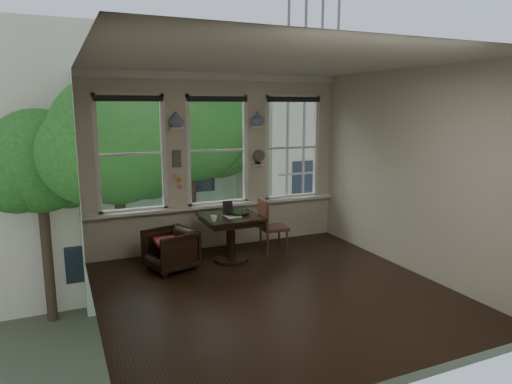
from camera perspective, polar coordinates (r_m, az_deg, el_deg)
name	(u,v)px	position (r m, az deg, el deg)	size (l,w,h in m)	color
ground	(273,291)	(6.29, 2.16, -12.25)	(4.50, 4.50, 0.00)	black
ceiling	(275,61)	(5.82, 2.37, 16.09)	(4.50, 4.50, 0.00)	silver
wall_back	(217,162)	(7.94, -4.90, 3.75)	(4.50, 4.50, 0.00)	beige
wall_front	(391,221)	(4.02, 16.51, -3.45)	(4.50, 4.50, 0.00)	beige
wall_left	(89,195)	(5.30, -20.17, -0.31)	(4.50, 4.50, 0.00)	beige
wall_right	(410,171)	(7.14, 18.72, 2.46)	(4.50, 4.50, 0.00)	beige
window_left	(131,154)	(7.57, -15.39, 4.60)	(1.10, 0.12, 1.90)	white
window_center	(217,151)	(7.91, -4.93, 5.19)	(1.10, 0.12, 1.90)	white
window_right	(291,147)	(8.49, 4.41, 5.57)	(1.10, 0.12, 1.90)	white
shelf_left	(176,128)	(7.59, -9.96, 7.87)	(0.26, 0.16, 0.03)	white
shelf_right	(258,127)	(8.06, 0.19, 8.18)	(0.26, 0.16, 0.03)	white
intercom	(177,159)	(7.65, -9.90, 4.13)	(0.14, 0.06, 0.28)	#59544F
sticky_notes	(177,179)	(7.71, -9.82, 1.55)	(0.16, 0.01, 0.24)	pink
desk_fan	(258,159)	(8.08, 0.25, 4.13)	(0.20, 0.20, 0.24)	#59544F
vase_left	(176,120)	(7.58, -10.00, 8.92)	(0.24, 0.24, 0.25)	silver
vase_right	(258,119)	(8.05, 0.19, 9.17)	(0.24, 0.24, 0.25)	silver
table	(231,238)	(7.32, -3.17, -5.81)	(0.90, 0.90, 0.75)	black
armchair_left	(170,250)	(7.08, -10.64, -7.09)	(0.67, 0.69, 0.63)	black
cushion_red	(170,241)	(7.04, -10.68, -6.02)	(0.45, 0.45, 0.06)	maroon
side_chair_right	(274,227)	(7.65, 2.22, -4.42)	(0.42, 0.42, 0.92)	#4E2A1C
laptop	(238,215)	(7.18, -2.32, -2.91)	(0.37, 0.24, 0.03)	black
mug	(214,219)	(6.85, -5.32, -3.33)	(0.10, 0.10, 0.10)	white
drinking_glass	(245,213)	(7.16, -1.37, -2.67)	(0.12, 0.12, 0.09)	white
tablet	(228,208)	(7.27, -3.55, -1.98)	(0.16, 0.02, 0.22)	black
papers	(232,216)	(7.19, -3.01, -3.01)	(0.22, 0.30, 0.00)	silver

